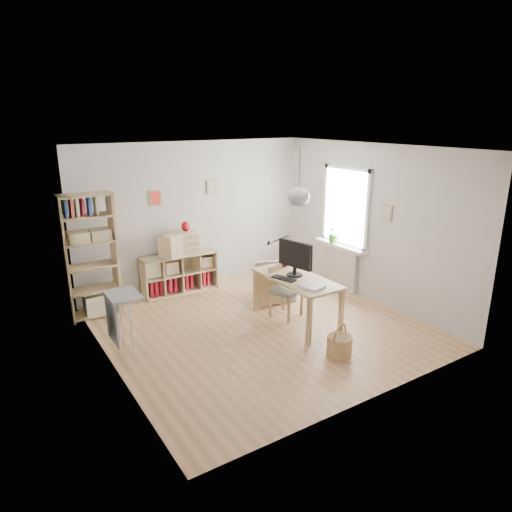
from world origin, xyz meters
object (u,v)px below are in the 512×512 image
cube_shelf (178,276)px  tall_bookshelf (89,252)px  monitor (295,256)px  chair (283,287)px  desk (296,283)px  storage_chest (276,287)px  drawer_chest (179,243)px

cube_shelf → tall_bookshelf: size_ratio=0.70×
tall_bookshelf → monitor: 3.21m
cube_shelf → chair: (1.01, -1.92, 0.19)m
desk → tall_bookshelf: (-2.59, 1.95, 0.43)m
tall_bookshelf → storage_chest: bearing=-18.8°
desk → storage_chest: (0.30, 0.97, -0.45)m
cube_shelf → storage_chest: (1.32, -1.26, -0.09)m
desk → chair: 0.36m
tall_bookshelf → cube_shelf: bearing=10.2°
chair → monitor: size_ratio=1.36×
desk → chair: (-0.01, 0.31, -0.17)m
tall_bookshelf → storage_chest: (2.89, -0.98, -0.88)m
monitor → drawer_chest: bearing=103.8°
tall_bookshelf → drawer_chest: (1.60, 0.24, -0.16)m
desk → drawer_chest: size_ratio=2.09×
desk → monitor: monitor is taller
chair → cube_shelf: bearing=99.5°
storage_chest → tall_bookshelf: bearing=177.1°
desk → drawer_chest: drawer_chest is taller
cube_shelf → drawer_chest: (0.04, -0.04, 0.63)m
storage_chest → drawer_chest: drawer_chest is taller
tall_bookshelf → drawer_chest: bearing=8.5°
chair → monitor: bearing=-97.5°
tall_bookshelf → chair: 3.11m
desk → storage_chest: 1.11m
chair → monitor: monitor is taller
tall_bookshelf → monitor: bearing=-35.5°
cube_shelf → chair: bearing=-62.3°
chair → storage_chest: chair is taller
chair → drawer_chest: 2.16m
desk → storage_chest: bearing=72.8°
monitor → drawer_chest: monitor is taller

